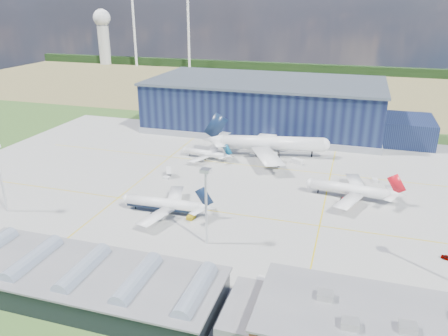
% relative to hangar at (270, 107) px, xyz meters
% --- Properties ---
extents(ground, '(600.00, 600.00, 0.00)m').
position_rel_hangar_xyz_m(ground, '(-2.81, -94.80, -11.62)').
color(ground, '#2E4E1D').
rests_on(ground, ground).
extents(apron, '(220.00, 160.00, 0.08)m').
position_rel_hangar_xyz_m(apron, '(-2.81, -84.80, -11.59)').
color(apron, gray).
rests_on(apron, ground).
extents(farmland, '(600.00, 220.00, 0.01)m').
position_rel_hangar_xyz_m(farmland, '(-2.81, 125.20, -11.62)').
color(farmland, olive).
rests_on(farmland, ground).
extents(treeline, '(600.00, 8.00, 8.00)m').
position_rel_hangar_xyz_m(treeline, '(-2.81, 205.20, -7.62)').
color(treeline, black).
rests_on(treeline, ground).
extents(horizon_dressing, '(440.20, 18.00, 70.00)m').
position_rel_hangar_xyz_m(horizon_dressing, '(-194.11, 199.58, 22.58)').
color(horizon_dressing, white).
rests_on(horizon_dressing, ground).
extents(hangar, '(145.00, 62.00, 26.10)m').
position_rel_hangar_xyz_m(hangar, '(0.00, 0.00, 0.00)').
color(hangar, '#101635').
rests_on(hangar, ground).
extents(ops_building, '(46.00, 23.00, 10.90)m').
position_rel_hangar_xyz_m(ops_building, '(52.20, -154.81, -6.82)').
color(ops_building, brown).
rests_on(ops_building, ground).
extents(glass_concourse, '(78.00, 23.00, 8.60)m').
position_rel_hangar_xyz_m(glass_concourse, '(-9.26, -154.80, -7.93)').
color(glass_concourse, black).
rests_on(glass_concourse, ground).
extents(light_mast_center, '(2.60, 2.60, 23.00)m').
position_rel_hangar_xyz_m(light_mast_center, '(7.19, -124.80, 3.82)').
color(light_mast_center, silver).
rests_on(light_mast_center, ground).
extents(airliner_navy, '(33.20, 32.52, 10.50)m').
position_rel_hangar_xyz_m(airliner_navy, '(-12.72, -110.65, -6.37)').
color(airliner_navy, white).
rests_on(airliner_navy, ground).
extents(airliner_red, '(37.02, 36.35, 11.14)m').
position_rel_hangar_xyz_m(airliner_red, '(44.86, -81.30, -6.05)').
color(airliner_red, white).
rests_on(airliner_red, ground).
extents(airliner_widebody, '(66.85, 65.88, 18.61)m').
position_rel_hangar_xyz_m(airliner_widebody, '(10.09, -45.01, -2.31)').
color(airliner_widebody, white).
rests_on(airliner_widebody, ground).
extents(airliner_regional, '(28.21, 27.76, 8.08)m').
position_rel_hangar_xyz_m(airliner_regional, '(-17.09, -57.28, -7.58)').
color(airliner_regional, white).
rests_on(airliner_regional, ground).
extents(gse_tug_b, '(2.39, 3.21, 1.27)m').
position_rel_hangar_xyz_m(gse_tug_b, '(-2.52, -112.13, -10.98)').
color(gse_tug_b, gold).
rests_on(gse_tug_b, ground).
extents(gse_van_a, '(5.29, 2.83, 2.20)m').
position_rel_hangar_xyz_m(gse_van_a, '(39.85, -137.28, -10.51)').
color(gse_van_a, silver).
rests_on(gse_van_a, ground).
extents(gse_cart_a, '(2.43, 3.21, 1.26)m').
position_rel_hangar_xyz_m(gse_cart_a, '(54.09, -62.97, -10.99)').
color(gse_cart_a, silver).
rests_on(gse_cart_a, ground).
extents(gse_van_b, '(5.42, 4.16, 2.26)m').
position_rel_hangar_xyz_m(gse_van_b, '(22.64, -52.08, -10.49)').
color(gse_van_b, silver).
rests_on(gse_van_b, ground).
extents(gse_cart_b, '(2.94, 2.27, 1.13)m').
position_rel_hangar_xyz_m(gse_cart_b, '(2.23, -47.16, -11.05)').
color(gse_cart_b, silver).
rests_on(gse_cart_b, ground).
extents(gse_van_c, '(5.92, 3.90, 2.61)m').
position_rel_hangar_xyz_m(gse_van_c, '(28.10, -140.80, -10.31)').
color(gse_van_c, silver).
rests_on(gse_van_c, ground).
extents(airstair, '(3.67, 5.03, 3.00)m').
position_rel_hangar_xyz_m(airstair, '(-23.86, -81.03, -10.12)').
color(airstair, silver).
rests_on(airstair, ground).
extents(car_a, '(3.97, 2.72, 1.26)m').
position_rel_hangar_xyz_m(car_a, '(72.08, -113.92, -10.99)').
color(car_a, '#99999E').
rests_on(car_a, ground).
extents(car_b, '(4.08, 1.49, 1.33)m').
position_rel_hangar_xyz_m(car_b, '(8.65, -142.80, -10.95)').
color(car_b, '#99999E').
rests_on(car_b, ground).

